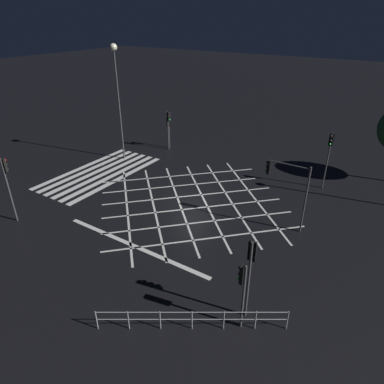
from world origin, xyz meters
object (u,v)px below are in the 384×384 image
(traffic_light_ne_cross, at_px, (242,284))
(traffic_light_nw_main, at_px, (329,150))
(traffic_light_ne_main, at_px, (251,264))
(traffic_light_se_main, at_px, (7,177))
(traffic_light_median_north, at_px, (286,180))
(traffic_light_sw_main, at_px, (168,126))
(street_lamp_east, at_px, (116,75))
(traffic_light_sw_cross, at_px, (168,123))

(traffic_light_ne_cross, relative_size, traffic_light_nw_main, 0.75)
(traffic_light_ne_main, relative_size, traffic_light_se_main, 0.92)
(traffic_light_ne_main, relative_size, traffic_light_median_north, 0.92)
(traffic_light_nw_main, bearing_deg, traffic_light_ne_cross, 1.39)
(traffic_light_se_main, relative_size, traffic_light_sw_main, 1.40)
(traffic_light_se_main, xyz_separation_m, street_lamp_east, (-12.30, -1.64, 4.55))
(traffic_light_ne_cross, bearing_deg, traffic_light_sw_cross, -45.94)
(traffic_light_median_north, bearing_deg, street_lamp_east, -10.68)
(traffic_light_sw_main, bearing_deg, traffic_light_se_main, -0.84)
(traffic_light_ne_cross, xyz_separation_m, traffic_light_sw_main, (-16.99, -16.39, -0.14))
(traffic_light_median_north, bearing_deg, traffic_light_ne_main, 99.40)
(traffic_light_sw_cross, distance_m, traffic_light_sw_main, 0.70)
(traffic_light_sw_main, bearing_deg, street_lamp_east, -21.43)
(traffic_light_ne_main, xyz_separation_m, street_lamp_east, (-11.39, -18.27, 4.82))
(traffic_light_ne_cross, xyz_separation_m, traffic_light_nw_main, (-16.12, -0.39, 0.79))
(street_lamp_east, bearing_deg, traffic_light_median_north, 79.32)
(traffic_light_median_north, distance_m, street_lamp_east, 17.77)
(traffic_light_ne_main, height_order, traffic_light_se_main, traffic_light_se_main)
(traffic_light_ne_cross, bearing_deg, street_lamp_east, -33.68)
(traffic_light_median_north, relative_size, traffic_light_se_main, 1.00)
(traffic_light_sw_cross, bearing_deg, traffic_light_ne_cross, -45.94)
(traffic_light_ne_main, bearing_deg, traffic_light_sw_cross, 45.44)
(street_lamp_east, bearing_deg, traffic_light_sw_cross, 153.61)
(traffic_light_ne_cross, distance_m, street_lamp_east, 22.60)
(traffic_light_ne_cross, height_order, traffic_light_median_north, traffic_light_median_north)
(traffic_light_se_main, bearing_deg, street_lamp_east, 7.58)
(traffic_light_ne_cross, bearing_deg, traffic_light_nw_main, -88.61)
(traffic_light_ne_cross, bearing_deg, traffic_light_sw_main, -46.03)
(traffic_light_median_north, height_order, traffic_light_sw_main, traffic_light_median_north)
(traffic_light_sw_cross, xyz_separation_m, traffic_light_median_north, (7.62, 14.71, 0.53))
(traffic_light_ne_main, height_order, traffic_light_nw_main, traffic_light_nw_main)
(traffic_light_se_main, bearing_deg, traffic_light_sw_cross, -1.92)
(traffic_light_ne_cross, bearing_deg, traffic_light_median_north, -81.38)
(traffic_light_median_north, height_order, traffic_light_se_main, traffic_light_se_main)
(traffic_light_nw_main, bearing_deg, traffic_light_sw_main, -93.11)
(traffic_light_sw_cross, height_order, traffic_light_se_main, traffic_light_se_main)
(traffic_light_ne_main, xyz_separation_m, traffic_light_se_main, (0.91, -16.63, 0.26))
(traffic_light_ne_cross, distance_m, traffic_light_se_main, 16.65)
(traffic_light_ne_main, relative_size, traffic_light_sw_main, 1.28)
(traffic_light_ne_cross, xyz_separation_m, traffic_light_se_main, (0.12, -16.64, 0.77))
(traffic_light_sw_cross, height_order, traffic_light_sw_main, traffic_light_sw_cross)
(traffic_light_ne_cross, relative_size, traffic_light_sw_cross, 0.87)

